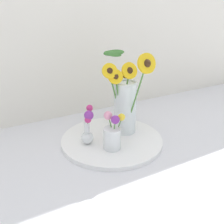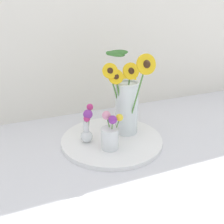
{
  "view_description": "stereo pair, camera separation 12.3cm",
  "coord_description": "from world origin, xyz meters",
  "px_view_note": "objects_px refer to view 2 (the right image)",
  "views": [
    {
      "loc": [
        -0.54,
        -0.88,
        0.65
      ],
      "look_at": [
        0.0,
        0.11,
        0.16
      ],
      "focal_mm": 42.0,
      "sensor_mm": 36.0,
      "label": 1
    },
    {
      "loc": [
        -0.43,
        -0.93,
        0.65
      ],
      "look_at": [
        0.0,
        0.11,
        0.16
      ],
      "focal_mm": 42.0,
      "sensor_mm": 36.0,
      "label": 2
    }
  ],
  "objects_px": {
    "mason_jar_sunflowers": "(127,101)",
    "vase_small_center": "(110,134)",
    "serving_tray": "(112,140)",
    "vase_bulb_right": "(87,127)"
  },
  "relations": [
    {
      "from": "serving_tray",
      "to": "vase_bulb_right",
      "type": "bearing_deg",
      "value": 173.93
    },
    {
      "from": "vase_small_center",
      "to": "vase_bulb_right",
      "type": "xyz_separation_m",
      "value": [
        -0.08,
        0.09,
        0.01
      ]
    },
    {
      "from": "vase_bulb_right",
      "to": "serving_tray",
      "type": "bearing_deg",
      "value": -6.07
    },
    {
      "from": "mason_jar_sunflowers",
      "to": "vase_bulb_right",
      "type": "bearing_deg",
      "value": -173.3
    },
    {
      "from": "mason_jar_sunflowers",
      "to": "vase_bulb_right",
      "type": "relative_size",
      "value": 2.4
    },
    {
      "from": "serving_tray",
      "to": "mason_jar_sunflowers",
      "type": "distance_m",
      "value": 0.2
    },
    {
      "from": "mason_jar_sunflowers",
      "to": "vase_small_center",
      "type": "height_order",
      "value": "mason_jar_sunflowers"
    },
    {
      "from": "serving_tray",
      "to": "mason_jar_sunflowers",
      "type": "relative_size",
      "value": 1.17
    },
    {
      "from": "vase_small_center",
      "to": "vase_bulb_right",
      "type": "distance_m",
      "value": 0.12
    },
    {
      "from": "vase_small_center",
      "to": "vase_bulb_right",
      "type": "relative_size",
      "value": 0.98
    }
  ]
}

